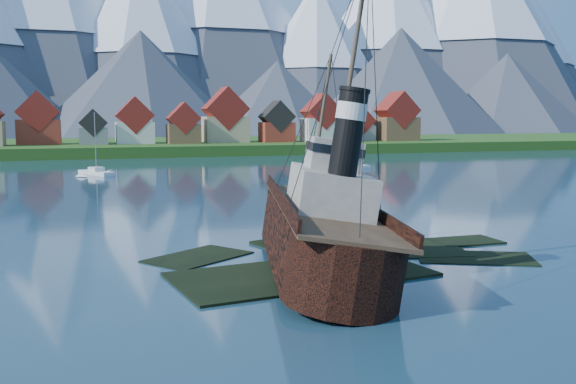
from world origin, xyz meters
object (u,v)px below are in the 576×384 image
object	(u,v)px
sailboat_e	(348,166)
sailboat_d	(307,181)
tugboat_wreck	(309,225)
sailboat_c	(97,173)

from	to	relation	value
sailboat_e	sailboat_d	bearing A→B (deg)	-150.35
tugboat_wreck	sailboat_d	size ratio (longest dim) A/B	2.68
tugboat_wreck	sailboat_d	distance (m)	59.84
sailboat_c	sailboat_e	size ratio (longest dim) A/B	1.01
sailboat_c	sailboat_d	world-z (taller)	sailboat_c
sailboat_c	sailboat_d	bearing A→B (deg)	-66.36
sailboat_d	sailboat_c	bearing A→B (deg)	154.50
tugboat_wreck	sailboat_d	xyz separation A→B (m)	(20.01, 56.33, -2.75)
sailboat_c	sailboat_e	xyz separation A→B (m)	(53.07, 1.63, -0.01)
sailboat_c	sailboat_e	bearing A→B (deg)	-26.51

